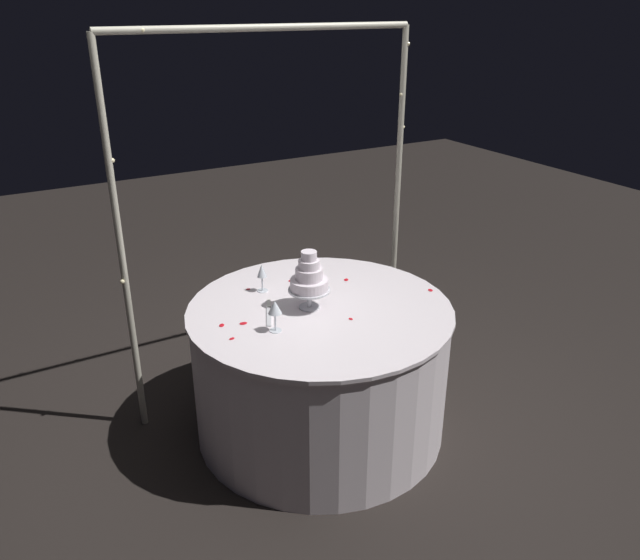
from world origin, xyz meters
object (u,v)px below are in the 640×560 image
(wine_glass_2, at_px, (262,272))
(main_table, at_px, (320,369))
(wine_glass_0, at_px, (310,266))
(decorative_arch, at_px, (272,173))
(wine_glass_1, at_px, (275,308))
(cake_knife, at_px, (269,311))
(tiered_cake, at_px, (309,279))

(wine_glass_2, bearing_deg, main_table, -62.64)
(main_table, xyz_separation_m, wine_glass_0, (0.09, 0.28, 0.50))
(wine_glass_2, bearing_deg, decorative_arch, 47.74)
(decorative_arch, height_order, wine_glass_2, decorative_arch)
(decorative_arch, distance_m, wine_glass_2, 0.55)
(main_table, height_order, wine_glass_0, wine_glass_0)
(main_table, bearing_deg, wine_glass_1, -160.40)
(wine_glass_1, xyz_separation_m, cake_knife, (0.06, 0.20, -0.12))
(tiered_cake, relative_size, wine_glass_2, 1.98)
(wine_glass_0, bearing_deg, wine_glass_2, 167.75)
(cake_knife, bearing_deg, wine_glass_2, 72.34)
(decorative_arch, relative_size, cake_knife, 7.70)
(main_table, distance_m, wine_glass_0, 0.58)
(tiered_cake, height_order, cake_knife, tiered_cake)
(main_table, xyz_separation_m, cake_knife, (-0.25, 0.09, 0.38))
(wine_glass_0, height_order, wine_glass_1, wine_glass_1)
(wine_glass_0, height_order, cake_knife, wine_glass_0)
(cake_knife, bearing_deg, main_table, -20.25)
(cake_knife, bearing_deg, tiered_cake, -18.01)
(main_table, height_order, cake_knife, cake_knife)
(decorative_arch, bearing_deg, wine_glass_1, -116.07)
(wine_glass_2, bearing_deg, wine_glass_1, -107.27)
(wine_glass_1, distance_m, cake_knife, 0.24)
(wine_glass_1, xyz_separation_m, wine_glass_2, (0.14, 0.45, -0.01))
(decorative_arch, xyz_separation_m, wine_glass_0, (0.10, -0.25, -0.49))
(wine_glass_2, height_order, cake_knife, wine_glass_2)
(main_table, distance_m, tiered_cake, 0.55)
(wine_glass_2, bearing_deg, tiered_cake, -67.99)
(wine_glass_2, relative_size, cake_knife, 0.58)
(decorative_arch, relative_size, wine_glass_2, 13.24)
(main_table, bearing_deg, cake_knife, 159.75)
(decorative_arch, height_order, tiered_cake, decorative_arch)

